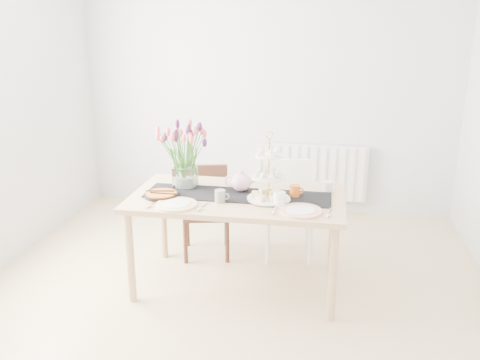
% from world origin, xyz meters
% --- Properties ---
extents(room_shell, '(4.50, 4.50, 4.50)m').
position_xyz_m(room_shell, '(0.00, 0.00, 1.30)').
color(room_shell, tan).
rests_on(room_shell, ground).
extents(radiator, '(1.20, 0.08, 0.60)m').
position_xyz_m(radiator, '(0.50, 2.19, 0.45)').
color(radiator, white).
rests_on(radiator, room_shell).
extents(dining_table, '(1.60, 0.90, 0.75)m').
position_xyz_m(dining_table, '(0.02, 0.42, 0.67)').
color(dining_table, tan).
rests_on(dining_table, ground).
extents(chair_brown, '(0.47, 0.47, 0.78)m').
position_xyz_m(chair_brown, '(-0.37, 1.00, 0.45)').
color(chair_brown, '#341A13').
rests_on(chair_brown, ground).
extents(chair_white, '(0.46, 0.46, 0.84)m').
position_xyz_m(chair_white, '(0.35, 1.10, 0.49)').
color(chair_white, white).
rests_on(chair_white, ground).
extents(table_runner, '(1.40, 0.35, 0.01)m').
position_xyz_m(table_runner, '(0.02, 0.42, 0.75)').
color(table_runner, black).
rests_on(table_runner, dining_table).
extents(tulip_vase, '(0.62, 0.62, 0.53)m').
position_xyz_m(tulip_vase, '(-0.43, 0.55, 1.09)').
color(tulip_vase, silver).
rests_on(tulip_vase, dining_table).
extents(cake_stand, '(0.32, 0.32, 0.46)m').
position_xyz_m(cake_stand, '(0.26, 0.35, 0.88)').
color(cake_stand, gold).
rests_on(cake_stand, dining_table).
extents(teapot, '(0.28, 0.24, 0.17)m').
position_xyz_m(teapot, '(0.03, 0.51, 0.83)').
color(teapot, silver).
rests_on(teapot, dining_table).
extents(cream_jug, '(0.09, 0.09, 0.08)m').
position_xyz_m(cream_jug, '(0.69, 0.63, 0.79)').
color(cream_jug, silver).
rests_on(cream_jug, dining_table).
extents(tart_tin, '(0.26, 0.26, 0.03)m').
position_xyz_m(tart_tin, '(-0.54, 0.29, 0.77)').
color(tart_tin, black).
rests_on(tart_tin, dining_table).
extents(mug_grey, '(0.08, 0.08, 0.09)m').
position_xyz_m(mug_grey, '(-0.08, 0.25, 0.80)').
color(mug_grey, gray).
rests_on(mug_grey, dining_table).
extents(mug_white, '(0.09, 0.09, 0.10)m').
position_xyz_m(mug_white, '(0.35, 0.24, 0.80)').
color(mug_white, white).
rests_on(mug_white, dining_table).
extents(mug_orange, '(0.10, 0.10, 0.09)m').
position_xyz_m(mug_orange, '(0.44, 0.46, 0.80)').
color(mug_orange, orange).
rests_on(mug_orange, dining_table).
extents(plate_left, '(0.37, 0.37, 0.02)m').
position_xyz_m(plate_left, '(-0.37, 0.12, 0.76)').
color(plate_left, white).
rests_on(plate_left, dining_table).
extents(plate_right, '(0.35, 0.35, 0.02)m').
position_xyz_m(plate_right, '(0.51, 0.15, 0.76)').
color(plate_right, silver).
rests_on(plate_right, dining_table).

